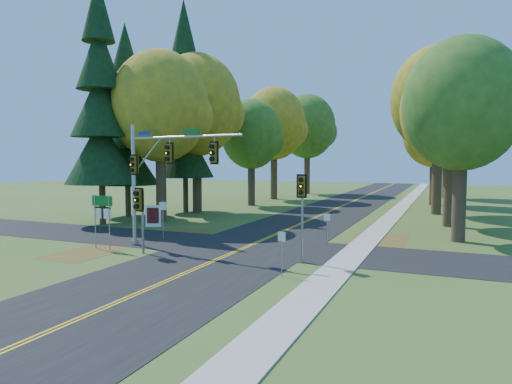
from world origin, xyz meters
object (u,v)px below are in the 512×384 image
at_px(east_signal_pole, 302,196).
at_px(traffic_mast, 157,168).
at_px(route_sign_cluster, 102,211).
at_px(info_kiosk, 153,216).

bearing_deg(east_signal_pole, traffic_mast, 169.64).
height_order(traffic_mast, east_signal_pole, traffic_mast).
distance_m(traffic_mast, route_sign_cluster, 4.00).
distance_m(traffic_mast, east_signal_pole, 8.90).
bearing_deg(traffic_mast, route_sign_cluster, -146.03).
distance_m(route_sign_cluster, info_kiosk, 8.87).
xyz_separation_m(traffic_mast, info_kiosk, (-5.40, 7.00, -3.82)).
relative_size(traffic_mast, east_signal_pole, 1.78).
height_order(east_signal_pole, route_sign_cluster, east_signal_pole).
bearing_deg(info_kiosk, east_signal_pole, -45.32).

